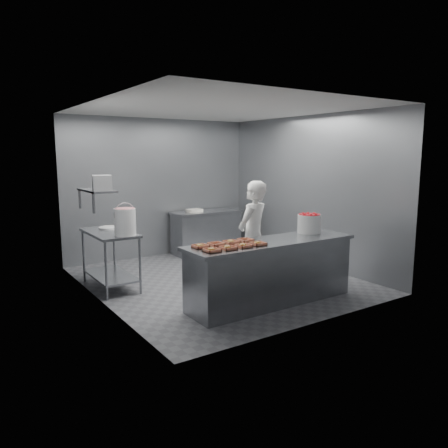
{
  "coord_description": "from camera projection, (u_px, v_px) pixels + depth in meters",
  "views": [
    {
      "loc": [
        -3.86,
        -5.95,
        2.09
      ],
      "look_at": [
        -0.04,
        -0.2,
        0.98
      ],
      "focal_mm": 35.0,
      "sensor_mm": 36.0,
      "label": 1
    }
  ],
  "objects": [
    {
      "name": "tray_4",
      "position": [
        200.0,
        246.0,
        5.6
      ],
      "size": [
        0.19,
        0.18,
        0.06
      ],
      "color": "tan",
      "rests_on": "service_counter"
    },
    {
      "name": "strawberry_tub",
      "position": [
        309.0,
        223.0,
        6.65
      ],
      "size": [
        0.35,
        0.35,
        0.29
      ],
      "color": "silver",
      "rests_on": "service_counter"
    },
    {
      "name": "prep_table",
      "position": [
        110.0,
        251.0,
        6.83
      ],
      "size": [
        0.6,
        1.2,
        0.9
      ],
      "color": "slate",
      "rests_on": "ground"
    },
    {
      "name": "appliance",
      "position": [
        102.0,
        183.0,
        6.34
      ],
      "size": [
        0.32,
        0.35,
        0.22
      ],
      "primitive_type": "cube",
      "rotation": [
        0.0,
        0.0,
        -0.23
      ],
      "color": "gray",
      "rests_on": "wall_shelf"
    },
    {
      "name": "tray_7",
      "position": [
        246.0,
        240.0,
        6.0
      ],
      "size": [
        0.19,
        0.18,
        0.04
      ],
      "color": "tan",
      "rests_on": "service_counter"
    },
    {
      "name": "back_counter",
      "position": [
        206.0,
        232.0,
        9.32
      ],
      "size": [
        1.5,
        0.6,
        0.9
      ],
      "color": "slate",
      "rests_on": "ground"
    },
    {
      "name": "tray_6",
      "position": [
        231.0,
        242.0,
        5.87
      ],
      "size": [
        0.19,
        0.18,
        0.06
      ],
      "color": "tan",
      "rests_on": "service_counter"
    },
    {
      "name": "service_counter",
      "position": [
        271.0,
        272.0,
        6.15
      ],
      "size": [
        2.6,
        0.7,
        0.9
      ],
      "color": "slate",
      "rests_on": "ground"
    },
    {
      "name": "bucket_lid",
      "position": [
        109.0,
        228.0,
        7.07
      ],
      "size": [
        0.39,
        0.39,
        0.03
      ],
      "primitive_type": "cylinder",
      "rotation": [
        0.0,
        0.0,
        0.18
      ],
      "color": "silver",
      "rests_on": "prep_table"
    },
    {
      "name": "wall_right",
      "position": [
        308.0,
        191.0,
        8.2
      ],
      "size": [
        0.04,
        4.5,
        2.8
      ],
      "primitive_type": "cube",
      "color": "slate",
      "rests_on": "ground"
    },
    {
      "name": "worker",
      "position": [
        253.0,
        237.0,
        6.65
      ],
      "size": [
        0.73,
        0.62,
        1.7
      ],
      "primitive_type": "imported",
      "rotation": [
        0.0,
        0.0,
        3.55
      ],
      "color": "white",
      "rests_on": "ground"
    },
    {
      "name": "floor",
      "position": [
        219.0,
        280.0,
        7.33
      ],
      "size": [
        4.5,
        4.5,
        0.0
      ],
      "primitive_type": "plane",
      "color": "#4C4C51",
      "rests_on": "ground"
    },
    {
      "name": "glaze_bucket",
      "position": [
        125.0,
        221.0,
        6.45
      ],
      "size": [
        0.33,
        0.32,
        0.49
      ],
      "color": "silver",
      "rests_on": "prep_table"
    },
    {
      "name": "tray_3",
      "position": [
        258.0,
        244.0,
        5.77
      ],
      "size": [
        0.19,
        0.18,
        0.06
      ],
      "color": "tan",
      "rests_on": "service_counter"
    },
    {
      "name": "wall_back",
      "position": [
        160.0,
        188.0,
        8.96
      ],
      "size": [
        4.0,
        0.04,
        2.8
      ],
      "primitive_type": "cube",
      "color": "slate",
      "rests_on": "ground"
    },
    {
      "name": "rag",
      "position": [
        109.0,
        226.0,
        7.22
      ],
      "size": [
        0.17,
        0.16,
        0.02
      ],
      "primitive_type": "cube",
      "rotation": [
        0.0,
        0.0,
        -0.37
      ],
      "color": "#CCB28C",
      "rests_on": "prep_table"
    },
    {
      "name": "tray_2",
      "position": [
        243.0,
        246.0,
        5.64
      ],
      "size": [
        0.19,
        0.18,
        0.06
      ],
      "color": "tan",
      "rests_on": "service_counter"
    },
    {
      "name": "tray_1",
      "position": [
        228.0,
        248.0,
        5.51
      ],
      "size": [
        0.19,
        0.18,
        0.06
      ],
      "color": "tan",
      "rests_on": "service_counter"
    },
    {
      "name": "wall_shelf",
      "position": [
        97.0,
        190.0,
        6.59
      ],
      "size": [
        0.35,
        0.9,
        0.03
      ],
      "primitive_type": "cube",
      "color": "slate",
      "rests_on": "wall_left"
    },
    {
      "name": "tray_5",
      "position": [
        216.0,
        244.0,
        5.74
      ],
      "size": [
        0.19,
        0.18,
        0.04
      ],
      "color": "tan",
      "rests_on": "service_counter"
    },
    {
      "name": "tray_0",
      "position": [
        212.0,
        250.0,
        5.38
      ],
      "size": [
        0.19,
        0.18,
        0.06
      ],
      "color": "tan",
      "rests_on": "service_counter"
    },
    {
      "name": "ceiling",
      "position": [
        219.0,
        109.0,
        6.89
      ],
      "size": [
        4.5,
        4.5,
        0.0
      ],
      "primitive_type": "plane",
      "rotation": [
        3.14,
        0.0,
        0.0
      ],
      "color": "white",
      "rests_on": "wall_back"
    },
    {
      "name": "wall_left",
      "position": [
        98.0,
        205.0,
        6.02
      ],
      "size": [
        0.04,
        4.5,
        2.8
      ],
      "primitive_type": "cube",
      "color": "slate",
      "rests_on": "ground"
    },
    {
      "name": "paper_stack",
      "position": [
        194.0,
        210.0,
        9.09
      ],
      "size": [
        0.32,
        0.24,
        0.06
      ],
      "primitive_type": "cube",
      "rotation": [
        0.0,
        0.0,
        -0.07
      ],
      "color": "silver",
      "rests_on": "back_counter"
    }
  ]
}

